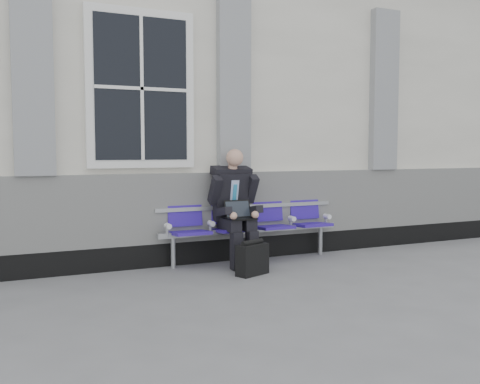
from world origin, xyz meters
name	(u,v)px	position (x,y,z in m)	size (l,w,h in m)	color
ground	(145,301)	(0.00, 0.00, 0.00)	(70.00, 70.00, 0.00)	slate
station_building	(86,103)	(-0.02, 3.47, 2.22)	(14.40, 4.40, 4.49)	silver
bench	(251,220)	(1.80, 1.32, 0.55)	(2.60, 0.47, 0.91)	#9EA0A3
businessman	(235,203)	(1.50, 1.18, 0.81)	(0.62, 0.84, 1.51)	black
briefcase	(252,259)	(1.45, 0.55, 0.20)	(0.45, 0.32, 0.43)	black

